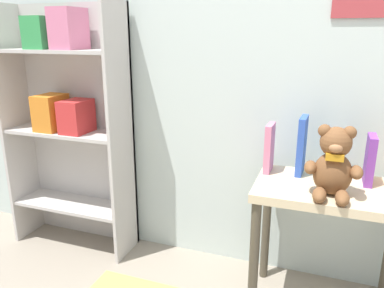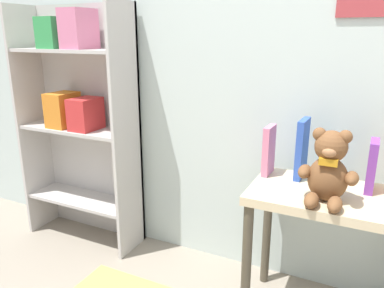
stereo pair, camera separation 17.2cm
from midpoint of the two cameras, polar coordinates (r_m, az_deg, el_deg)
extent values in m
cube|color=silver|center=(1.79, 15.41, 18.10)|extent=(4.80, 0.06, 2.50)
cube|color=#BCB7B2|center=(2.40, -21.11, 2.99)|extent=(0.02, 0.24, 1.34)
cube|color=#BCB7B2|center=(1.97, -7.42, 1.23)|extent=(0.02, 0.24, 1.34)
cube|color=#BCB7B2|center=(2.25, -13.09, 2.86)|extent=(0.69, 0.02, 1.34)
cube|color=#BCB7B2|center=(2.31, -14.16, -8.15)|extent=(0.66, 0.22, 0.02)
cube|color=#BCB7B2|center=(2.17, -14.94, 2.21)|extent=(0.66, 0.22, 0.02)
cube|color=#BCB7B2|center=(2.11, -15.81, 13.56)|extent=(0.66, 0.22, 0.02)
cube|color=#33934C|center=(2.15, -17.91, 15.82)|extent=(0.12, 0.17, 0.16)
cube|color=#D17093|center=(2.05, -14.49, 16.63)|extent=(0.12, 0.17, 0.20)
cube|color=orange|center=(2.19, -16.97, 5.00)|extent=(0.12, 0.17, 0.19)
cube|color=red|center=(2.09, -13.64, 4.45)|extent=(0.12, 0.17, 0.17)
cube|color=beige|center=(1.59, 23.12, -7.49)|extent=(0.60, 0.38, 0.04)
cylinder|color=#494233|center=(1.62, 11.46, -17.87)|extent=(0.04, 0.04, 0.55)
cylinder|color=#494233|center=(1.89, 14.00, -12.75)|extent=(0.04, 0.04, 0.55)
ellipsoid|color=brown|center=(1.48, 23.15, -4.98)|extent=(0.14, 0.11, 0.17)
sphere|color=brown|center=(1.45, 23.69, -0.39)|extent=(0.12, 0.12, 0.12)
sphere|color=brown|center=(1.44, 22.16, 1.37)|extent=(0.05, 0.05, 0.05)
sphere|color=brown|center=(1.43, 25.59, 0.94)|extent=(0.05, 0.05, 0.05)
ellipsoid|color=#9B6842|center=(1.40, 23.55, -1.25)|extent=(0.05, 0.03, 0.03)
ellipsoid|color=brown|center=(1.47, 20.07, -4.00)|extent=(0.05, 0.09, 0.05)
ellipsoid|color=brown|center=(1.46, 26.35, -4.79)|extent=(0.05, 0.09, 0.05)
ellipsoid|color=brown|center=(1.43, 21.10, -8.09)|extent=(0.05, 0.10, 0.05)
ellipsoid|color=brown|center=(1.43, 24.25, -8.49)|extent=(0.05, 0.10, 0.05)
cube|color=#C68419|center=(1.41, 23.39, -2.60)|extent=(0.06, 0.02, 0.03)
cube|color=#D17093|center=(1.67, 14.54, -0.98)|extent=(0.03, 0.11, 0.22)
cube|color=#2D51B7|center=(1.66, 19.29, -0.74)|extent=(0.03, 0.13, 0.25)
cube|color=teal|center=(1.67, 23.79, -2.45)|extent=(0.03, 0.10, 0.18)
cube|color=purple|center=(1.64, 28.48, -3.01)|extent=(0.03, 0.12, 0.20)
camera|label=1|loc=(0.09, -87.14, 0.84)|focal=35.00mm
camera|label=2|loc=(0.09, 92.86, -0.84)|focal=35.00mm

